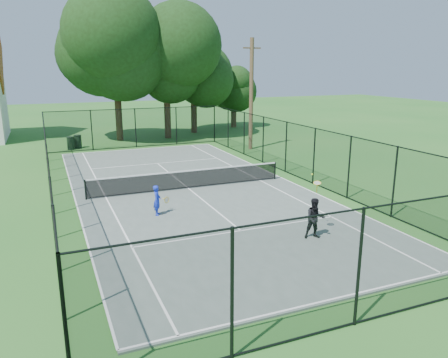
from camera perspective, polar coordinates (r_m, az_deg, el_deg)
name	(u,v)px	position (r m, az deg, el deg)	size (l,w,h in m)	color
ground	(188,190)	(22.30, -4.67, -1.38)	(120.00, 120.00, 0.00)	#236422
tennis_court	(188,189)	(22.29, -4.67, -1.31)	(11.00, 24.00, 0.06)	#505F56
tennis_net	(188,179)	(22.15, -4.70, 0.06)	(10.08, 0.08, 0.95)	black
fence	(188,161)	(21.94, -4.75, 2.39)	(13.10, 26.10, 3.00)	black
tree_near_left	(116,63)	(37.82, -13.98, 14.43)	(7.87, 7.87, 10.26)	#332114
tree_near_mid	(166,70)	(38.29, -7.58, 13.97)	(7.21, 7.21, 9.43)	#332114
tree_near_right	(193,77)	(41.36, -4.03, 13.11)	(5.83, 5.83, 8.05)	#332114
tree_far_right	(234,92)	(45.11, 1.29, 11.24)	(4.31, 4.31, 5.70)	#332114
trash_bin_left	(71,143)	(34.90, -19.39, 4.45)	(0.58, 0.58, 0.97)	black
trash_bin_right	(78,141)	(35.33, -18.55, 4.67)	(0.58, 0.58, 1.01)	black
utility_pole	(251,94)	(32.83, 3.58, 11.02)	(1.40, 0.30, 8.10)	#4C3823
player_blue	(157,200)	(18.35, -8.72, -2.76)	(0.81, 0.54, 1.27)	#172CC4
player_black	(315,218)	(16.01, 11.82, -5.05)	(0.86, 1.10, 2.23)	black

